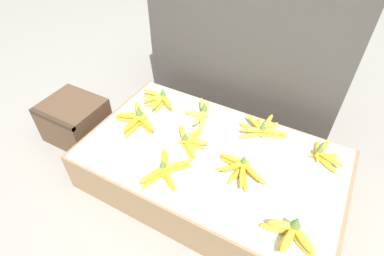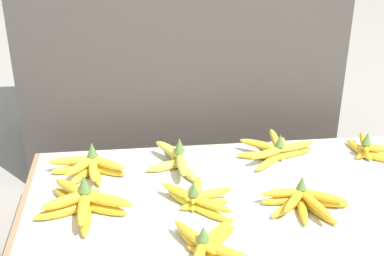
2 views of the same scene
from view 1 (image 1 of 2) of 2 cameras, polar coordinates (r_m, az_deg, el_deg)
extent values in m
plane|color=gray|center=(1.55, 3.44, -10.36)|extent=(10.00, 10.00, 0.00)
cube|color=#997551|center=(1.47, 3.62, -7.81)|extent=(1.19, 0.70, 0.22)
cube|color=silver|center=(1.39, 3.81, -4.91)|extent=(1.16, 0.68, 0.00)
cube|color=#4C4742|center=(1.90, 12.16, 16.41)|extent=(1.12, 0.59, 0.85)
cube|color=brown|center=(1.83, -21.36, 1.40)|extent=(0.31, 0.28, 0.23)
cube|color=#402E20|center=(1.72, -25.16, 1.49)|extent=(0.31, 0.02, 0.02)
ellipsoid|color=gold|center=(1.28, -7.11, -9.48)|extent=(0.06, 0.16, 0.02)
ellipsoid|color=gold|center=(1.28, -4.90, -9.34)|extent=(0.14, 0.11, 0.02)
ellipsoid|color=gold|center=(1.31, -3.32, -7.84)|extent=(0.13, 0.13, 0.02)
ellipsoid|color=gold|center=(1.33, -5.23, -6.91)|extent=(0.09, 0.15, 0.02)
ellipsoid|color=gold|center=(1.27, -7.21, -8.61)|extent=(0.08, 0.15, 0.02)
ellipsoid|color=gold|center=(1.25, -4.67, -9.13)|extent=(0.14, 0.11, 0.02)
ellipsoid|color=gold|center=(1.29, -3.44, -7.12)|extent=(0.12, 0.13, 0.02)
ellipsoid|color=gold|center=(1.30, -5.49, -6.49)|extent=(0.10, 0.14, 0.02)
cone|color=#5B7F3D|center=(1.26, -5.62, -6.68)|extent=(0.03, 0.03, 0.04)
ellipsoid|color=gold|center=(1.18, 15.59, -17.92)|extent=(0.12, 0.06, 0.03)
ellipsoid|color=gold|center=(1.17, 17.61, -19.57)|extent=(0.05, 0.12, 0.03)
ellipsoid|color=gold|center=(1.18, 20.16, -19.88)|extent=(0.11, 0.09, 0.03)
ellipsoid|color=gold|center=(1.16, 17.12, -17.25)|extent=(0.12, 0.06, 0.03)
ellipsoid|color=gold|center=(1.14, 17.73, -19.72)|extent=(0.04, 0.12, 0.03)
ellipsoid|color=gold|center=(1.15, 20.59, -19.40)|extent=(0.11, 0.09, 0.03)
cone|color=#5B7F3D|center=(1.14, 19.35, -16.43)|extent=(0.04, 0.04, 0.05)
ellipsoid|color=gold|center=(1.58, -10.13, 2.46)|extent=(0.14, 0.13, 0.03)
ellipsoid|color=gold|center=(1.56, -11.86, 1.61)|extent=(0.16, 0.08, 0.03)
ellipsoid|color=gold|center=(1.51, -10.95, 0.18)|extent=(0.03, 0.16, 0.03)
ellipsoid|color=gold|center=(1.52, -9.14, 0.59)|extent=(0.16, 0.10, 0.03)
ellipsoid|color=gold|center=(1.56, -10.16, 3.19)|extent=(0.13, 0.13, 0.03)
ellipsoid|color=gold|center=(1.53, -11.44, 2.26)|extent=(0.16, 0.10, 0.03)
ellipsoid|color=gold|center=(1.50, -11.13, 1.10)|extent=(0.03, 0.16, 0.03)
ellipsoid|color=gold|center=(1.49, -8.91, 1.13)|extent=(0.16, 0.09, 0.03)
cone|color=#5B7F3D|center=(1.50, -10.11, 3.35)|extent=(0.04, 0.04, 0.05)
ellipsoid|color=yellow|center=(1.38, -0.71, -4.29)|extent=(0.11, 0.11, 0.02)
ellipsoid|color=yellow|center=(1.40, -0.16, -3.32)|extent=(0.14, 0.05, 0.02)
ellipsoid|color=yellow|center=(1.43, -0.01, -2.16)|extent=(0.06, 0.14, 0.02)
ellipsoid|color=yellow|center=(1.43, -1.44, -2.04)|extent=(0.10, 0.12, 0.02)
ellipsoid|color=yellow|center=(1.36, -0.53, -3.65)|extent=(0.12, 0.10, 0.02)
ellipsoid|color=yellow|center=(1.38, 0.46, -2.66)|extent=(0.14, 0.06, 0.02)
ellipsoid|color=yellow|center=(1.41, -0.03, -1.45)|extent=(0.06, 0.14, 0.02)
ellipsoid|color=yellow|center=(1.42, -1.70, -1.13)|extent=(0.11, 0.11, 0.02)
cone|color=#5B7F3D|center=(1.37, -1.28, -1.46)|extent=(0.03, 0.03, 0.04)
ellipsoid|color=gold|center=(1.34, 8.15, -6.76)|extent=(0.14, 0.03, 0.02)
ellipsoid|color=gold|center=(1.32, 7.58, -7.55)|extent=(0.13, 0.10, 0.02)
ellipsoid|color=gold|center=(1.31, 8.61, -8.49)|extent=(0.05, 0.14, 0.02)
ellipsoid|color=gold|center=(1.29, 9.90, -9.43)|extent=(0.09, 0.14, 0.02)
ellipsoid|color=gold|center=(1.31, 11.55, -8.68)|extent=(0.14, 0.07, 0.02)
ellipsoid|color=gold|center=(1.32, 8.19, -6.04)|extent=(0.14, 0.02, 0.02)
ellipsoid|color=gold|center=(1.30, 8.33, -7.13)|extent=(0.11, 0.13, 0.02)
ellipsoid|color=gold|center=(1.27, 9.55, -8.76)|extent=(0.07, 0.14, 0.02)
ellipsoid|color=gold|center=(1.29, 11.20, -8.03)|extent=(0.14, 0.09, 0.02)
cone|color=#5B7F3D|center=(1.29, 9.90, -5.75)|extent=(0.03, 0.03, 0.04)
ellipsoid|color=gold|center=(1.69, -7.13, 5.68)|extent=(0.14, 0.04, 0.03)
ellipsoid|color=gold|center=(1.65, -6.78, 4.88)|extent=(0.10, 0.13, 0.03)
ellipsoid|color=gold|center=(1.64, -5.95, 4.56)|extent=(0.05, 0.14, 0.03)
ellipsoid|color=gold|center=(1.64, -4.87, 4.59)|extent=(0.13, 0.09, 0.03)
ellipsoid|color=gold|center=(1.68, -7.27, 6.53)|extent=(0.14, 0.03, 0.03)
ellipsoid|color=gold|center=(1.64, -7.00, 5.67)|extent=(0.11, 0.12, 0.03)
ellipsoid|color=gold|center=(1.61, -6.47, 4.96)|extent=(0.04, 0.14, 0.03)
ellipsoid|color=gold|center=(1.61, -4.93, 5.16)|extent=(0.13, 0.10, 0.03)
cone|color=#5B7F3D|center=(1.63, -5.63, 6.96)|extent=(0.03, 0.03, 0.04)
ellipsoid|color=#DBCC4C|center=(1.60, 2.69, 3.63)|extent=(0.06, 0.14, 0.03)
ellipsoid|color=#DBCC4C|center=(1.56, 0.89, 2.64)|extent=(0.13, 0.06, 0.03)
ellipsoid|color=#DBCC4C|center=(1.52, 2.06, 1.35)|extent=(0.07, 0.13, 0.03)
ellipsoid|color=#DBCC4C|center=(1.57, 2.10, 4.27)|extent=(0.10, 0.12, 0.03)
ellipsoid|color=#DBCC4C|center=(1.50, 1.44, 2.08)|extent=(0.03, 0.13, 0.03)
cone|color=#5B7F3D|center=(1.52, 2.37, 4.25)|extent=(0.03, 0.03, 0.04)
ellipsoid|color=gold|center=(1.50, 14.98, -1.33)|extent=(0.15, 0.07, 0.02)
ellipsoid|color=gold|center=(1.53, 14.42, -0.16)|extent=(0.07, 0.14, 0.02)
ellipsoid|color=gold|center=(1.53, 12.94, 0.11)|extent=(0.08, 0.14, 0.02)
ellipsoid|color=gold|center=(1.51, 11.27, -0.16)|extent=(0.15, 0.05, 0.02)
ellipsoid|color=gold|center=(1.48, 11.53, -1.34)|extent=(0.13, 0.11, 0.02)
ellipsoid|color=gold|center=(1.48, 15.12, -0.71)|extent=(0.15, 0.06, 0.02)
ellipsoid|color=gold|center=(1.52, 14.15, 1.00)|extent=(0.03, 0.15, 0.02)
ellipsoid|color=gold|center=(1.51, 11.94, 0.95)|extent=(0.13, 0.10, 0.02)
ellipsoid|color=gold|center=(1.47, 11.87, -0.36)|extent=(0.14, 0.09, 0.02)
cone|color=#5B7F3D|center=(1.46, 13.47, 0.50)|extent=(0.03, 0.03, 0.04)
ellipsoid|color=gold|center=(1.45, 24.00, -6.05)|extent=(0.13, 0.10, 0.02)
ellipsoid|color=gold|center=(1.48, 23.83, -4.89)|extent=(0.13, 0.09, 0.02)
ellipsoid|color=gold|center=(1.49, 22.79, -4.09)|extent=(0.05, 0.14, 0.02)
ellipsoid|color=gold|center=(1.44, 24.61, -5.23)|extent=(0.14, 0.07, 0.02)
ellipsoid|color=gold|center=(1.48, 23.61, -3.55)|extent=(0.06, 0.14, 0.02)
cone|color=#5B7F3D|center=(1.43, 23.38, -3.40)|extent=(0.03, 0.03, 0.04)
camera|label=2|loc=(0.74, -77.52, -10.25)|focal=50.00mm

